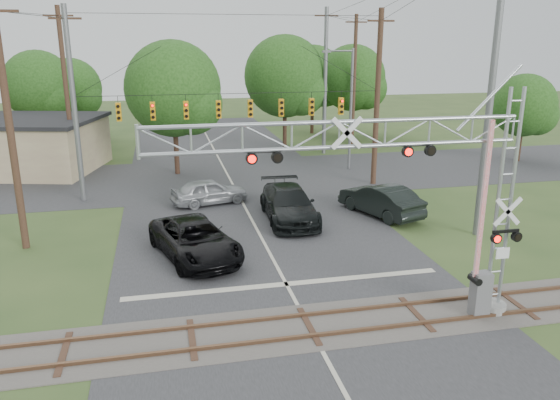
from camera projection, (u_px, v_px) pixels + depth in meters
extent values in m
plane|color=#314821|center=(326.00, 359.00, 16.92)|extent=(160.00, 160.00, 0.00)
cube|color=#2C2C2F|center=(265.00, 245.00, 26.29)|extent=(14.00, 90.00, 0.02)
cube|color=#2C2C2F|center=(229.00, 177.00, 39.42)|extent=(90.00, 12.00, 0.02)
cube|color=#4A4440|center=(309.00, 327.00, 18.79)|extent=(90.00, 3.20, 0.05)
cube|color=brown|center=(315.00, 336.00, 18.10)|extent=(90.00, 0.12, 0.14)
cube|color=brown|center=(304.00, 315.00, 19.45)|extent=(90.00, 0.12, 0.14)
cylinder|color=gray|center=(492.00, 307.00, 19.87)|extent=(1.01, 1.01, 0.34)
cube|color=silver|center=(503.00, 253.00, 18.91)|extent=(0.50, 0.03, 0.39)
cube|color=slate|center=(480.00, 295.00, 19.33)|extent=(0.62, 0.50, 1.68)
cube|color=red|center=(483.00, 203.00, 18.31)|extent=(0.16, 0.10, 5.60)
cylinder|color=slate|center=(74.00, 107.00, 32.10)|extent=(0.32, 0.32, 11.50)
cylinder|color=#3C251B|center=(377.00, 100.00, 36.01)|extent=(0.36, 0.36, 11.50)
cylinder|color=black|center=(234.00, 94.00, 33.89)|extent=(19.00, 0.03, 0.03)
cube|color=orange|center=(119.00, 112.00, 32.72)|extent=(0.30, 0.30, 1.10)
cube|color=orange|center=(153.00, 111.00, 33.13)|extent=(0.30, 0.30, 1.10)
cube|color=orange|center=(186.00, 110.00, 33.54)|extent=(0.30, 0.30, 1.10)
cube|color=orange|center=(219.00, 109.00, 33.95)|extent=(0.30, 0.30, 1.10)
cube|color=orange|center=(250.00, 108.00, 34.36)|extent=(0.30, 0.30, 1.10)
cube|color=orange|center=(281.00, 108.00, 34.77)|extent=(0.30, 0.30, 1.10)
cube|color=orange|center=(311.00, 107.00, 35.18)|extent=(0.30, 0.30, 1.10)
cube|color=orange|center=(341.00, 106.00, 35.60)|extent=(0.30, 0.30, 1.10)
imported|color=black|center=(195.00, 240.00, 24.63)|extent=(4.43, 6.67, 1.70)
imported|color=black|center=(289.00, 204.00, 29.77)|extent=(2.80, 6.40, 1.83)
imported|color=#96999D|center=(209.00, 191.00, 32.80)|extent=(4.87, 2.93, 1.55)
imported|color=black|center=(380.00, 200.00, 30.68)|extent=(3.60, 5.71, 1.78)
cylinder|color=slate|center=(351.00, 110.00, 40.61)|extent=(0.20, 0.20, 8.99)
cylinder|color=slate|center=(340.00, 51.00, 39.20)|extent=(2.00, 0.12, 0.12)
cube|color=slate|center=(326.00, 52.00, 39.01)|extent=(0.60, 0.25, 0.15)
cylinder|color=#3C251B|center=(66.00, 92.00, 39.21)|extent=(0.34, 0.34, 11.86)
cube|color=#3C251B|center=(58.00, 15.00, 37.73)|extent=(2.00, 0.12, 0.12)
cylinder|color=slate|center=(325.00, 83.00, 46.12)|extent=(0.34, 0.34, 12.15)
cube|color=#3C251B|center=(327.00, 16.00, 44.61)|extent=(2.00, 0.12, 0.12)
cylinder|color=#3C251B|center=(10.00, 129.00, 24.43)|extent=(0.34, 0.34, 11.41)
cylinder|color=slate|center=(491.00, 92.00, 25.81)|extent=(0.34, 0.34, 14.32)
cylinder|color=#3C251B|center=(354.00, 81.00, 50.51)|extent=(0.34, 0.34, 11.79)
cube|color=#3C251B|center=(356.00, 22.00, 49.05)|extent=(2.00, 0.12, 0.12)
cylinder|color=#352218|center=(44.00, 126.00, 49.54)|extent=(0.36, 0.36, 4.01)
sphere|color=#1A3F12|center=(39.00, 85.00, 48.52)|extent=(6.20, 6.20, 6.20)
cylinder|color=#352218|center=(75.00, 123.00, 53.07)|extent=(0.36, 0.36, 3.65)
sphere|color=#1A3F12|center=(71.00, 88.00, 52.14)|extent=(5.63, 5.63, 5.63)
cylinder|color=#352218|center=(176.00, 144.00, 39.80)|extent=(0.36, 0.36, 4.41)
sphere|color=#1A3F12|center=(173.00, 89.00, 38.67)|extent=(6.81, 6.81, 6.81)
cylinder|color=#352218|center=(285.00, 124.00, 48.70)|extent=(0.36, 0.36, 4.61)
sphere|color=#1A3F12|center=(285.00, 76.00, 47.52)|extent=(7.12, 7.12, 7.12)
cylinder|color=#352218|center=(312.00, 114.00, 57.55)|extent=(0.36, 0.36, 4.18)
sphere|color=#1A3F12|center=(313.00, 77.00, 56.48)|extent=(6.46, 6.46, 6.46)
cylinder|color=#352218|center=(351.00, 117.00, 55.09)|extent=(0.36, 0.36, 4.22)
sphere|color=#1A3F12|center=(352.00, 78.00, 54.01)|extent=(6.52, 6.52, 6.52)
cylinder|color=#352218|center=(520.00, 142.00, 44.27)|extent=(0.36, 0.36, 3.22)
sphere|color=#1A3F12|center=(524.00, 105.00, 43.44)|extent=(4.98, 4.98, 4.98)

